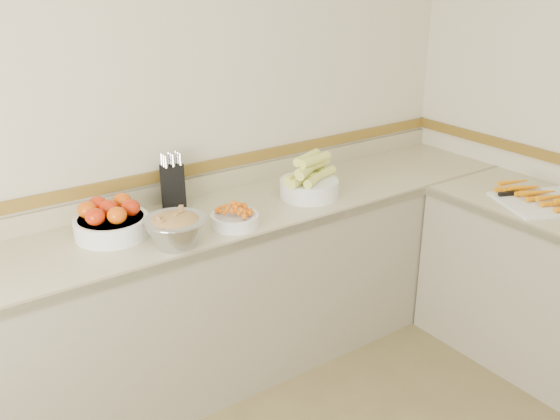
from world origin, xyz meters
TOP-DOWN VIEW (x-y plane):
  - back_wall at (0.00, 2.00)m, footprint 4.00×0.00m
  - counter_back at (0.00, 1.68)m, footprint 4.00×0.65m
  - knife_block at (0.07, 1.90)m, footprint 0.17×0.18m
  - tomato_bowl at (-0.32, 1.75)m, footprint 0.34×0.34m
  - cherry_tomato_bowl at (0.20, 1.51)m, footprint 0.23×0.23m
  - corn_bowl at (0.73, 1.62)m, footprint 0.35×0.32m
  - rhubarb_bowl at (-0.13, 1.47)m, footprint 0.28×0.28m
  - cutting_board at (1.69, 0.83)m, footprint 0.59×0.53m

SIDE VIEW (x-z plane):
  - counter_back at x=0.00m, z-range -0.09..0.99m
  - cutting_board at x=1.69m, z-range 0.89..0.96m
  - cherry_tomato_bowl at x=0.20m, z-range 0.88..1.00m
  - tomato_bowl at x=-0.32m, z-range 0.89..1.06m
  - rhubarb_bowl at x=-0.13m, z-range 0.90..1.06m
  - corn_bowl at x=0.73m, z-range 0.87..1.10m
  - knife_block at x=0.07m, z-range 0.87..1.17m
  - back_wall at x=0.00m, z-range -0.70..3.30m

